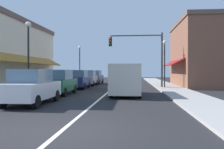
% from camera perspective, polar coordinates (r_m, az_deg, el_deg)
% --- Properties ---
extents(ground_plane, '(80.00, 80.00, 0.00)m').
position_cam_1_polar(ground_plane, '(24.60, 0.47, -3.08)').
color(ground_plane, black).
extents(sidewalk_left, '(2.60, 56.00, 0.12)m').
position_cam_1_polar(sidewalk_left, '(25.64, -11.88, -2.80)').
color(sidewalk_left, gray).
rests_on(sidewalk_left, ground).
extents(sidewalk_right, '(2.60, 56.00, 0.12)m').
position_cam_1_polar(sidewalk_right, '(24.76, 13.28, -2.93)').
color(sidewalk_right, '#A39E99').
rests_on(sidewalk_right, ground).
extents(lane_center_stripe, '(0.14, 52.00, 0.01)m').
position_cam_1_polar(lane_center_stripe, '(24.60, 0.47, -3.07)').
color(lane_center_stripe, silver).
rests_on(lane_center_stripe, ground).
extents(storefront_right_block, '(6.51, 10.20, 7.08)m').
position_cam_1_polar(storefront_right_block, '(27.54, 20.78, 4.66)').
color(storefront_right_block, brown).
rests_on(storefront_right_block, ground).
extents(parked_car_nearest_left, '(1.78, 4.10, 1.77)m').
position_cam_1_polar(parked_car_nearest_left, '(12.59, -18.71, -2.87)').
color(parked_car_nearest_left, silver).
rests_on(parked_car_nearest_left, ground).
extents(parked_car_second_left, '(1.81, 4.11, 1.77)m').
position_cam_1_polar(parked_car_second_left, '(17.19, -12.65, -1.86)').
color(parked_car_second_left, '#0F4C33').
rests_on(parked_car_second_left, ground).
extents(parked_car_third_left, '(1.84, 4.13, 1.77)m').
position_cam_1_polar(parked_car_third_left, '(22.77, -8.17, -1.19)').
color(parked_car_third_left, navy).
rests_on(parked_car_third_left, ground).
extents(parked_car_far_left, '(1.86, 4.14, 1.77)m').
position_cam_1_polar(parked_car_far_left, '(27.54, -5.78, -0.83)').
color(parked_car_far_left, '#B7BABF').
rests_on(parked_car_far_left, ground).
extents(parked_car_distant_left, '(1.86, 4.14, 1.77)m').
position_cam_1_polar(parked_car_distant_left, '(31.79, -4.11, -0.60)').
color(parked_car_distant_left, '#4C5156').
rests_on(parked_car_distant_left, ground).
extents(van_in_lane, '(2.01, 5.18, 2.12)m').
position_cam_1_polar(van_in_lane, '(16.35, 3.36, -1.04)').
color(van_in_lane, beige).
rests_on(van_in_lane, ground).
extents(traffic_signal_mast_arm, '(5.31, 0.50, 5.45)m').
position_cam_1_polar(traffic_signal_mast_arm, '(23.69, 7.39, 5.85)').
color(traffic_signal_mast_arm, '#333333').
rests_on(traffic_signal_mast_arm, ground).
extents(street_lamp_left_near, '(0.36, 0.36, 4.94)m').
position_cam_1_polar(street_lamp_left_near, '(16.63, -19.47, 6.41)').
color(street_lamp_left_near, black).
rests_on(street_lamp_left_near, ground).
extents(street_lamp_right_mid, '(0.36, 0.36, 4.64)m').
position_cam_1_polar(street_lamp_right_mid, '(23.51, 12.53, 4.37)').
color(street_lamp_right_mid, black).
rests_on(street_lamp_right_mid, ground).
extents(street_lamp_left_far, '(0.36, 0.36, 4.90)m').
position_cam_1_polar(street_lamp_left_far, '(30.53, -7.78, 3.86)').
color(street_lamp_left_far, black).
rests_on(street_lamp_left_far, ground).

